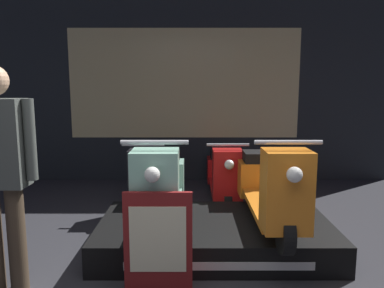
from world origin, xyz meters
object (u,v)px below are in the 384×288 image
(scooter_backrow_0, at_px, (149,175))
(scooter_backrow_1, at_px, (222,175))
(scooter_display_right, at_px, (267,187))
(price_sign_board, at_px, (157,246))
(scooter_display_left, at_px, (161,187))

(scooter_backrow_0, xyz_separation_m, scooter_backrow_1, (0.98, 0.00, 0.00))
(scooter_display_right, xyz_separation_m, price_sign_board, (-0.93, -0.81, -0.20))
(scooter_display_right, distance_m, price_sign_board, 1.25)
(scooter_display_left, relative_size, scooter_backrow_1, 1.00)
(scooter_display_left, bearing_deg, scooter_backrow_1, 66.77)
(scooter_display_right, relative_size, scooter_backrow_0, 1.00)
(scooter_backrow_1, relative_size, price_sign_board, 2.24)
(scooter_display_right, distance_m, scooter_backrow_1, 1.64)
(scooter_display_left, xyz_separation_m, scooter_backrow_0, (-0.29, 1.60, -0.27))
(scooter_backrow_1, bearing_deg, scooter_display_left, -113.23)
(scooter_display_left, bearing_deg, scooter_backrow_0, 100.47)
(scooter_backrow_0, height_order, scooter_backrow_1, same)
(scooter_display_right, height_order, scooter_backrow_1, scooter_display_right)
(scooter_display_right, distance_m, scooter_backrow_0, 2.05)
(scooter_display_right, bearing_deg, price_sign_board, -138.93)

